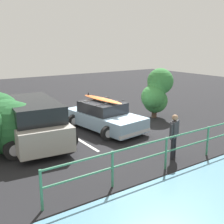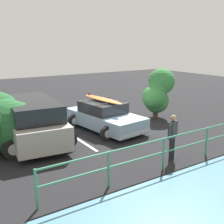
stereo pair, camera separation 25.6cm
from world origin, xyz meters
The scene contains 8 objects.
ground_plane centered at (0.00, 0.00, -0.01)m, with size 44.00×44.00×0.02m, color black.
parking_stripe centered at (2.14, -0.41, 0.00)m, with size 4.38×0.12×0.00m, color silver.
sedan_car centered at (0.48, -0.45, 0.61)m, with size 2.68×4.21×1.55m.
suv_car centered at (3.82, -0.44, 0.91)m, with size 2.93×4.67×1.75m.
person_bystander centered at (0.31, 3.75, 0.95)m, with size 0.57×0.34×1.57m.
railing_fence centered at (0.12, 4.23, 0.72)m, with size 10.26×0.10×1.06m.
bush_near_left centered at (-2.92, -0.62, 1.42)m, with size 1.90×1.43×2.63m.
bush_near_right centered at (4.95, -0.44, 0.94)m, with size 2.80×3.11×2.22m.
Camera 2 is at (6.98, 10.25, 3.94)m, focal length 45.00 mm.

